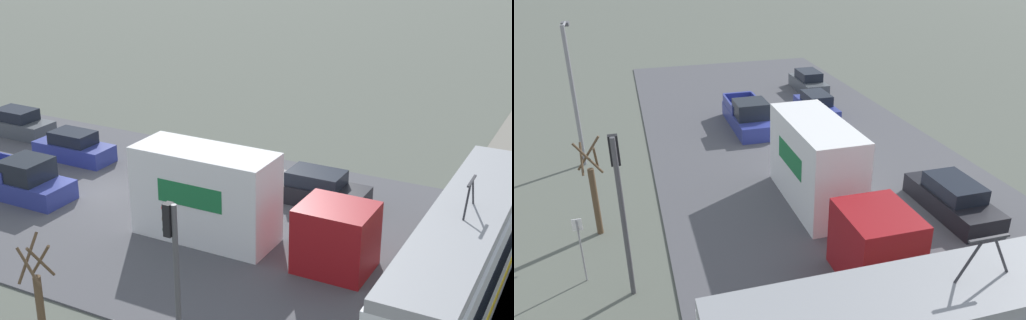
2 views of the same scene
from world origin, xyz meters
The scene contains 11 objects.
ground_plane centered at (0.00, 0.00, 0.00)m, with size 320.00×320.00×0.00m, color #565B51.
road_surface centered at (0.00, 0.00, 0.04)m, with size 16.03×40.93×0.08m.
box_truck centered at (1.40, 8.08, 1.81)m, with size 2.35×9.87×3.74m.
pickup_truck centered at (1.88, -3.17, 0.79)m, with size 2.05×5.64×1.88m.
sedan_car_0 centered at (-2.92, -4.07, 0.71)m, with size 1.71×4.29×1.53m.
sedan_car_1 centered at (-3.88, 9.27, 0.69)m, with size 1.88×4.73×1.48m.
sedan_car_2 centered at (-4.49, -9.68, 0.71)m, with size 1.73×4.35×1.54m.
traffic_light_pole centered at (9.39, 10.73, 3.59)m, with size 0.28×0.47×5.57m.
street_tree centered at (10.49, 6.63, 1.83)m, with size 0.97×0.80×4.03m.
street_lamp_near_crossing centered at (11.34, -0.71, 4.16)m, with size 0.36×1.95×7.10m.
no_parking_sign centered at (10.90, 9.65, 1.47)m, with size 0.32×0.08×2.43m.
Camera 2 is at (8.84, 24.87, 10.84)m, focal length 35.00 mm.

